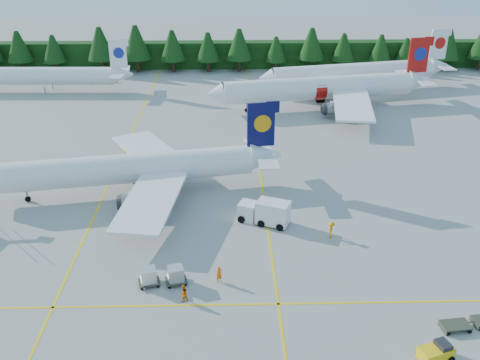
{
  "coord_description": "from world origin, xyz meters",
  "views": [
    {
      "loc": [
        1.68,
        -44.11,
        30.55
      ],
      "look_at": [
        3.01,
        12.44,
        3.5
      ],
      "focal_mm": 40.0,
      "sensor_mm": 36.0,
      "label": 1
    }
  ],
  "objects_px": {
    "airliner_red": "(315,89)",
    "service_truck": "(264,212)",
    "baggage_tug": "(437,352)",
    "airliner_navy": "(120,170)"
  },
  "relations": [
    {
      "from": "baggage_tug",
      "to": "service_truck",
      "type": "bearing_deg",
      "value": 100.84
    },
    {
      "from": "airliner_navy",
      "to": "airliner_red",
      "type": "distance_m",
      "value": 45.01
    },
    {
      "from": "airliner_navy",
      "to": "service_truck",
      "type": "xyz_separation_m",
      "value": [
        17.33,
        -7.65,
        -1.87
      ]
    },
    {
      "from": "airliner_navy",
      "to": "service_truck",
      "type": "relative_size",
      "value": 6.03
    },
    {
      "from": "airliner_red",
      "to": "baggage_tug",
      "type": "relative_size",
      "value": 14.08
    },
    {
      "from": "airliner_red",
      "to": "service_truck",
      "type": "distance_m",
      "value": 43.59
    },
    {
      "from": "airliner_navy",
      "to": "service_truck",
      "type": "height_order",
      "value": "airliner_navy"
    },
    {
      "from": "airliner_red",
      "to": "baggage_tug",
      "type": "distance_m",
      "value": 63.44
    },
    {
      "from": "airliner_navy",
      "to": "service_truck",
      "type": "bearing_deg",
      "value": -33.34
    },
    {
      "from": "airliner_navy",
      "to": "baggage_tug",
      "type": "distance_m",
      "value": 41.45
    }
  ]
}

